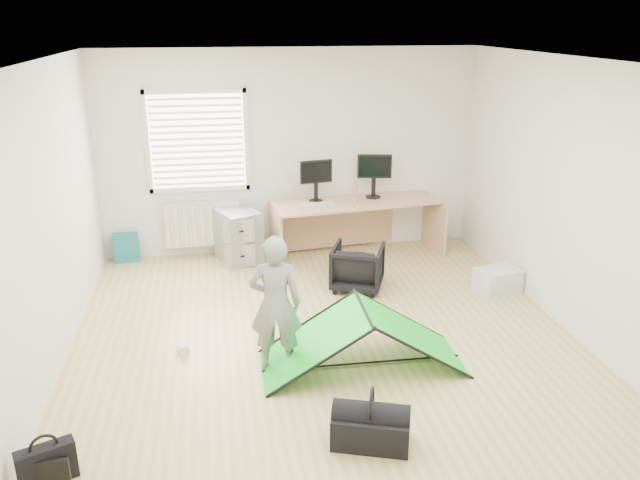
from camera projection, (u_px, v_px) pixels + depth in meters
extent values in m
plane|color=tan|center=(327.00, 343.00, 6.18)|extent=(5.50, 5.50, 0.00)
cube|color=silver|center=(290.00, 153.00, 8.28)|extent=(5.00, 0.02, 2.70)
cube|color=silver|center=(197.00, 141.00, 7.98)|extent=(1.20, 0.06, 1.20)
cube|color=silver|center=(203.00, 224.00, 8.32)|extent=(1.00, 0.12, 0.60)
cube|color=tan|center=(357.00, 228.00, 8.37)|extent=(2.29, 0.98, 0.75)
cube|color=#939798|center=(238.00, 236.00, 8.18)|extent=(0.65, 0.72, 0.69)
cube|color=black|center=(316.00, 187.00, 8.15)|extent=(0.44, 0.17, 0.41)
cube|color=black|center=(374.00, 182.00, 8.34)|extent=(0.47, 0.19, 0.44)
cube|color=beige|center=(317.00, 204.00, 8.09)|extent=(0.44, 0.17, 0.02)
cylinder|color=#C16C71|center=(355.00, 193.00, 8.18)|extent=(0.08, 0.08, 0.24)
imported|color=black|center=(358.00, 267.00, 7.36)|extent=(0.76, 0.77, 0.54)
imported|color=gray|center=(275.00, 304.00, 5.55)|extent=(0.51, 0.37, 1.29)
cube|color=silver|center=(498.00, 280.00, 7.32)|extent=(0.55, 0.44, 0.27)
cube|color=#1C707C|center=(126.00, 247.00, 8.21)|extent=(0.33, 0.16, 0.38)
cube|color=black|center=(47.00, 464.00, 4.30)|extent=(0.40, 0.26, 0.29)
cube|color=silver|center=(183.00, 349.00, 5.99)|extent=(0.11, 0.11, 0.09)
cube|color=black|center=(371.00, 430.00, 4.69)|extent=(0.64, 0.47, 0.25)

